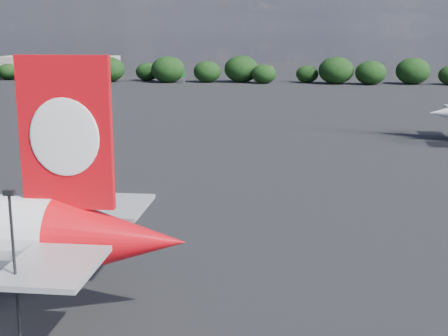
# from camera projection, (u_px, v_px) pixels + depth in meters

# --- Properties ---
(ground) EXTENTS (500.00, 500.00, 0.00)m
(ground) POSITION_uv_depth(u_px,v_px,m) (156.00, 148.00, 98.34)
(ground) COLOR black
(ground) RESTS_ON ground
(apron_lamp_post) EXTENTS (0.55, 0.30, 10.54)m
(apron_lamp_post) POSITION_uv_depth(u_px,v_px,m) (15.00, 275.00, 32.90)
(apron_lamp_post) COLOR black
(apron_lamp_post) RESTS_ON ground
(terminal_building) EXTENTS (42.00, 16.00, 8.00)m
(terminal_building) POSITION_uv_depth(u_px,v_px,m) (60.00, 67.00, 232.25)
(terminal_building) COLOR #9D9487
(terminal_building) RESTS_ON ground
(highway_sign) EXTENTS (6.00, 0.30, 4.50)m
(highway_sign) POSITION_uv_depth(u_px,v_px,m) (177.00, 74.00, 212.00)
(highway_sign) COLOR #13601F
(highway_sign) RESTS_ON ground
(billboard_yellow) EXTENTS (5.00, 0.30, 5.50)m
(billboard_yellow) POSITION_uv_depth(u_px,v_px,m) (265.00, 71.00, 214.51)
(billboard_yellow) COLOR gold
(billboard_yellow) RESTS_ON ground
(horizon_treeline) EXTENTS (200.30, 15.34, 9.12)m
(horizon_treeline) POSITION_uv_depth(u_px,v_px,m) (264.00, 71.00, 210.68)
(horizon_treeline) COLOR black
(horizon_treeline) RESTS_ON ground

